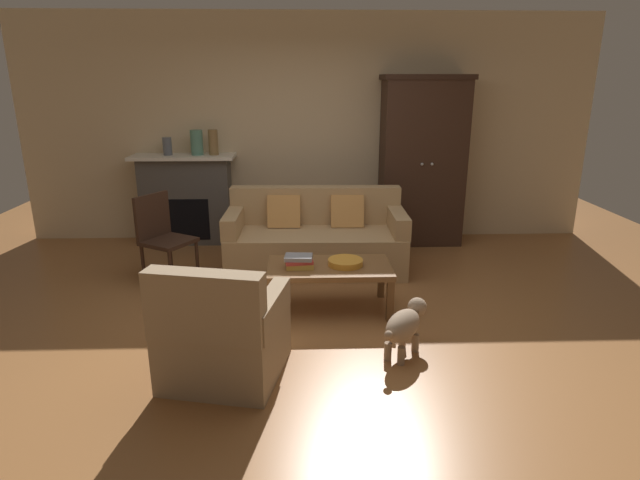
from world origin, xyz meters
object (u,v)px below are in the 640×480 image
at_px(fireplace, 187,199).
at_px(coffee_table, 329,271).
at_px(mantel_vase_jade, 197,143).
at_px(fruit_bowl, 345,262).
at_px(armchair_near_left, 222,336).
at_px(side_chair_wooden, 162,233).
at_px(book_stack, 299,261).
at_px(armoire, 422,161).
at_px(mantel_vase_bronze, 213,142).
at_px(couch, 316,240).
at_px(dog, 405,324).
at_px(mantel_vase_slate, 167,146).

distance_m(fireplace, coffee_table, 2.72).
xyz_separation_m(coffee_table, mantel_vase_jade, (-1.52, 2.10, 0.91)).
distance_m(fireplace, fruit_bowl, 2.81).
xyz_separation_m(armchair_near_left, side_chair_wooden, (-0.88, 1.90, 0.20)).
relative_size(fireplace, book_stack, 4.85).
height_order(book_stack, mantel_vase_jade, mantel_vase_jade).
height_order(armoire, armchair_near_left, armoire).
bearing_deg(mantel_vase_bronze, couch, -39.65).
bearing_deg(couch, dog, -72.18).
height_order(armoire, side_chair_wooden, armoire).
xyz_separation_m(book_stack, mantel_vase_jade, (-1.25, 2.15, 0.79)).
bearing_deg(coffee_table, book_stack, -170.69).
distance_m(mantel_vase_slate, armchair_near_left, 3.51).
height_order(book_stack, side_chair_wooden, side_chair_wooden).
bearing_deg(book_stack, mantel_vase_jade, 120.16).
xyz_separation_m(fruit_bowl, mantel_vase_bronze, (-1.46, 2.10, 0.83)).
distance_m(book_stack, armchair_near_left, 1.20).
relative_size(book_stack, mantel_vase_jade, 0.86).
relative_size(coffee_table, mantel_vase_slate, 5.11).
distance_m(armoire, dog, 3.07).
relative_size(mantel_vase_slate, mantel_vase_jade, 0.71).
xyz_separation_m(armoire, couch, (-1.35, -0.95, -0.72)).
bearing_deg(book_stack, couch, 81.16).
bearing_deg(mantel_vase_jade, mantel_vase_bronze, 0.00).
xyz_separation_m(armoire, mantel_vase_bronze, (-2.57, 0.06, 0.24)).
bearing_deg(mantel_vase_slate, mantel_vase_bronze, 0.00).
distance_m(fruit_bowl, side_chair_wooden, 1.98).
relative_size(mantel_vase_bronze, side_chair_wooden, 0.34).
height_order(fruit_bowl, mantel_vase_jade, mantel_vase_jade).
bearing_deg(mantel_vase_bronze, dog, -57.91).
distance_m(mantel_vase_jade, armchair_near_left, 3.43).
height_order(mantel_vase_jade, side_chair_wooden, mantel_vase_jade).
height_order(book_stack, dog, book_stack).
bearing_deg(side_chair_wooden, book_stack, -30.59).
distance_m(side_chair_wooden, dog, 2.75).
height_order(mantel_vase_bronze, side_chair_wooden, mantel_vase_bronze).
distance_m(mantel_vase_slate, side_chair_wooden, 1.51).
height_order(mantel_vase_slate, side_chair_wooden, mantel_vase_slate).
relative_size(fireplace, fruit_bowl, 4.03).
height_order(fireplace, fruit_bowl, fireplace).
bearing_deg(side_chair_wooden, dog, -36.40).
height_order(couch, book_stack, couch).
bearing_deg(couch, mantel_vase_slate, 150.38).
height_order(couch, armchair_near_left, armchair_near_left).
xyz_separation_m(couch, dog, (0.62, -1.92, -0.07)).
relative_size(fruit_bowl, side_chair_wooden, 0.35).
bearing_deg(fireplace, mantel_vase_bronze, -2.70).
xyz_separation_m(couch, mantel_vase_slate, (-1.78, 1.01, 0.91)).
bearing_deg(fruit_bowl, book_stack, -173.51).
relative_size(mantel_vase_slate, mantel_vase_bronze, 0.70).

